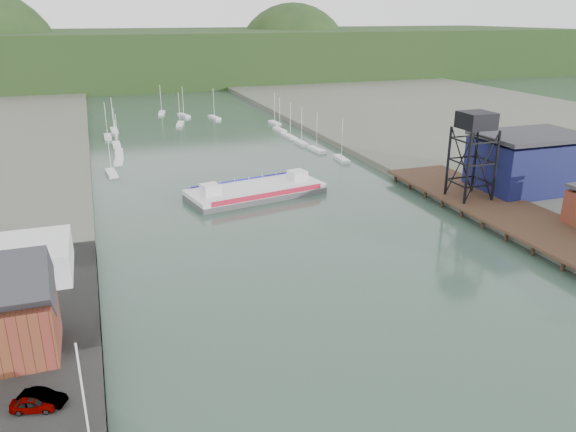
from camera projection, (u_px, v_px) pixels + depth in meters
west_quay at (11, 424)px, 49.29m from camera, size 16.00×80.00×1.60m
east_pier at (525, 220)px, 94.92m from camera, size 14.00×70.00×2.45m
flagpole at (86, 415)px, 40.26m from camera, size 0.16×0.16×12.00m
lift_tower at (476, 126)px, 101.16m from camera, size 6.50×6.50×16.00m
blue_shed at (528, 163)px, 110.50m from camera, size 20.50×14.50×11.30m
marina_sailboats at (202, 136)px, 167.03m from camera, size 57.71×92.65×0.90m
distant_hills at (137, 61)px, 307.00m from camera, size 500.00×120.00×80.00m
chain_ferry at (256, 191)px, 112.99m from camera, size 28.82×16.02×3.92m
car_west_a at (33, 404)px, 49.57m from camera, size 4.18×2.53×1.33m
car_west_b at (42, 398)px, 50.31m from camera, size 4.44×3.18×1.39m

